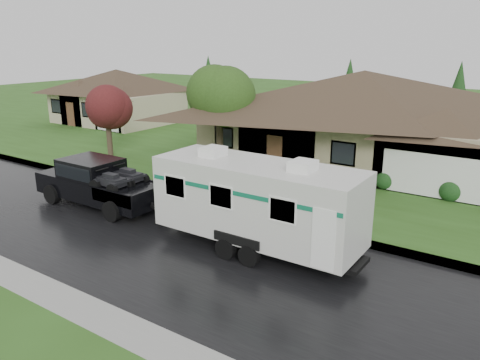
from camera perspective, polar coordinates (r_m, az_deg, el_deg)
ground at (r=19.71m, az=-5.87°, el=-5.67°), size 140.00×140.00×0.00m
road at (r=18.35m, az=-9.89°, el=-7.57°), size 140.00×8.00×0.01m
curb at (r=21.34m, az=-2.02°, el=-3.61°), size 140.00×0.50×0.15m
lawn at (r=32.10m, az=11.46°, el=3.00°), size 140.00×26.00×0.15m
house_main at (r=29.60m, az=15.10°, el=8.56°), size 19.44×10.80×6.90m
house_far at (r=45.11m, az=-14.65°, el=10.39°), size 10.80×8.64×5.80m
tree_left_green at (r=27.58m, az=-2.56°, el=10.24°), size 3.70×3.70×6.12m
tree_red at (r=31.01m, az=-15.91°, el=8.36°), size 2.77×2.77×4.59m
shrub_row at (r=26.11m, az=10.70°, el=1.23°), size 13.60×1.00×1.00m
pickup_truck at (r=22.80m, az=-17.07°, el=-0.10°), size 6.59×2.50×2.20m
travel_trailer at (r=16.88m, az=2.12°, el=-2.46°), size 8.12×2.85×3.64m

